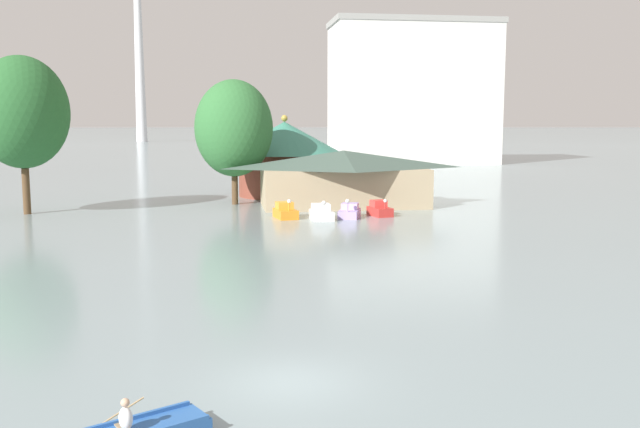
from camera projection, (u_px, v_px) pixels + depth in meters
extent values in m
plane|color=gray|center=(290.00, 382.00, 21.05)|extent=(2000.00, 2000.00, 0.00)
cube|color=#2D60AD|center=(128.00, 419.00, 17.37)|extent=(2.98, 1.70, 0.10)
ellipsoid|color=white|center=(126.00, 418.00, 16.75)|extent=(0.49, 0.54, 0.57)
sphere|color=tan|center=(125.00, 403.00, 16.70)|extent=(0.22, 0.22, 0.22)
cylinder|color=tan|center=(111.00, 418.00, 18.11)|extent=(1.61, 0.92, 0.72)
cube|color=orange|center=(286.00, 214.00, 56.83)|extent=(1.96, 2.90, 0.74)
cube|color=gold|center=(284.00, 205.00, 57.05)|extent=(1.48, 1.41, 0.58)
cylinder|color=orange|center=(289.00, 207.00, 55.73)|extent=(0.14, 0.14, 0.61)
sphere|color=white|center=(289.00, 201.00, 55.67)|extent=(0.32, 0.32, 0.32)
cube|color=white|center=(321.00, 215.00, 56.15)|extent=(1.73, 2.93, 0.72)
cube|color=white|center=(321.00, 207.00, 56.42)|extent=(1.45, 1.33, 0.53)
cylinder|color=white|center=(324.00, 209.00, 54.92)|extent=(0.14, 0.14, 0.59)
sphere|color=white|center=(324.00, 203.00, 54.86)|extent=(0.35, 0.35, 0.35)
cube|color=#B299D8|center=(349.00, 214.00, 57.21)|extent=(2.39, 3.25, 0.65)
cube|color=#C8ADF0|center=(350.00, 206.00, 57.49)|extent=(1.67, 1.66, 0.52)
cylinder|color=#B299D8|center=(347.00, 207.00, 55.99)|extent=(0.14, 0.14, 0.68)
sphere|color=white|center=(347.00, 201.00, 55.92)|extent=(0.34, 0.34, 0.34)
cube|color=red|center=(380.00, 212.00, 58.24)|extent=(1.89, 2.63, 0.73)
cube|color=#E8423C|center=(378.00, 203.00, 58.43)|extent=(1.39, 1.31, 0.58)
cylinder|color=red|center=(385.00, 206.00, 57.28)|extent=(0.14, 0.14, 0.50)
sphere|color=white|center=(385.00, 201.00, 57.23)|extent=(0.29, 0.29, 0.29)
cube|color=tan|center=(344.00, 187.00, 64.71)|extent=(15.03, 7.42, 3.56)
pyramid|color=#42564C|center=(344.00, 159.00, 64.37)|extent=(16.24, 8.53, 1.64)
cylinder|color=brown|center=(285.00, 175.00, 73.98)|extent=(9.71, 9.71, 4.44)
cone|color=#387F6B|center=(285.00, 138.00, 73.46)|extent=(12.63, 12.63, 3.40)
sphere|color=#B7993D|center=(284.00, 118.00, 73.19)|extent=(0.70, 0.70, 0.70)
cylinder|color=brown|center=(26.00, 191.00, 59.22)|extent=(0.62, 0.62, 3.91)
ellipsoid|color=#28602D|center=(22.00, 112.00, 58.34)|extent=(7.73, 7.73, 9.44)
cylinder|color=brown|center=(235.00, 190.00, 66.32)|extent=(0.59, 0.59, 2.67)
ellipsoid|color=#337038|center=(234.00, 128.00, 65.55)|extent=(7.38, 7.38, 9.12)
cube|color=silver|center=(413.00, 96.00, 130.38)|extent=(30.18, 14.01, 25.43)
cube|color=#999993|center=(414.00, 23.00, 128.64)|extent=(30.78, 14.29, 1.00)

